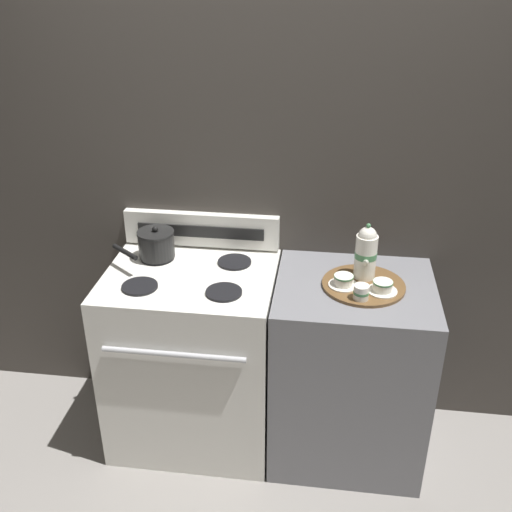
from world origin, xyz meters
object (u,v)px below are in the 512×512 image
stove (194,357)px  creamer_jug (361,292)px  saucepan (156,244)px  serving_tray (363,285)px  teacup_right (383,286)px  teacup_left (343,281)px  teapot (366,252)px

stove → creamer_jug: 0.91m
saucepan → serving_tray: saucepan is taller
stove → saucepan: (-0.19, 0.13, 0.52)m
teacup_right → creamer_jug: creamer_jug is taller
serving_tray → creamer_jug: bearing=-97.1°
serving_tray → teacup_left: (-0.09, -0.03, 0.03)m
teapot → teacup_right: 0.17m
teacup_right → stove: bearing=176.2°
serving_tray → teapot: 0.14m
stove → teapot: size_ratio=3.58×
stove → saucepan: saucepan is taller
teapot → teacup_right: bearing=-58.4°
saucepan → teapot: (0.95, -0.07, 0.06)m
stove → teacup_left: (0.68, -0.03, 0.49)m
serving_tray → stove: bearing=180.0°
creamer_jug → teacup_left: bearing=125.9°
saucepan → teacup_left: 0.88m
creamer_jug → teapot: bearing=84.6°
teapot → stove: bearing=-175.4°
serving_tray → teacup_left: teacup_left is taller
saucepan → serving_tray: size_ratio=0.78×
serving_tray → teacup_right: 0.10m
saucepan → teapot: 0.96m
teapot → teacup_left: (-0.09, -0.09, -0.10)m
serving_tray → creamer_jug: (-0.02, -0.13, 0.04)m
stove → saucepan: size_ratio=3.27×
teapot → creamer_jug: teapot is taller
stove → teapot: teapot is taller
teacup_right → serving_tray: bearing=143.4°
teapot → teacup_left: 0.16m
stove → teacup_left: bearing=-2.3°
teapot → serving_tray: bearing=-91.9°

